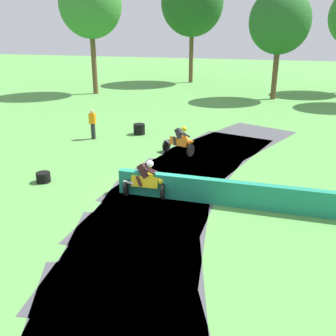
{
  "coord_description": "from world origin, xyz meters",
  "views": [
    {
      "loc": [
        3.59,
        -12.71,
        6.0
      ],
      "look_at": [
        0.04,
        0.64,
        0.9
      ],
      "focal_mm": 42.01,
      "sensor_mm": 36.0,
      "label": 1
    }
  ],
  "objects": [
    {
      "name": "tree_far_left",
      "position": [
        3.63,
        21.56,
        6.12
      ],
      "size": [
        4.84,
        4.84,
        8.69
      ],
      "color": "brown",
      "rests_on": "ground"
    },
    {
      "name": "track_asphalt",
      "position": [
        0.7,
        -0.02,
        0.0
      ],
      "size": [
        7.45,
        24.74,
        0.01
      ],
      "color": "#47474C",
      "rests_on": "ground"
    },
    {
      "name": "motorcycle_lead_orange",
      "position": [
        -0.53,
        5.19,
        0.63
      ],
      "size": [
        1.74,
        1.22,
        1.42
      ],
      "color": "black",
      "rests_on": "ground"
    },
    {
      "name": "tire_stack_near",
      "position": [
        -3.63,
        8.02,
        0.3
      ],
      "size": [
        0.65,
        0.65,
        0.6
      ],
      "color": "black",
      "rests_on": "ground"
    },
    {
      "name": "ground_plane",
      "position": [
        0.0,
        0.0,
        0.0
      ],
      "size": [
        120.0,
        120.0,
        0.0
      ],
      "primitive_type": "plane",
      "color": "#569947"
    },
    {
      "name": "motorcycle_chase_yellow",
      "position": [
        -0.55,
        -0.1,
        0.65
      ],
      "size": [
        1.68,
        0.8,
        1.43
      ],
      "color": "black",
      "rests_on": "ground"
    },
    {
      "name": "tree_behind_barrier",
      "position": [
        -11.96,
        20.24,
        7.46
      ],
      "size": [
        5.29,
        5.29,
        10.26
      ],
      "color": "brown",
      "rests_on": "ground"
    },
    {
      "name": "safety_barrier",
      "position": [
        5.22,
        -0.15,
        0.45
      ],
      "size": [
        13.76,
        0.69,
        0.9
      ],
      "primitive_type": "cube",
      "rotation": [
        0.0,
        0.0,
        4.68
      ],
      "color": "#1E8466",
      "rests_on": "ground"
    },
    {
      "name": "tire_stack_mid_a",
      "position": [
        -5.01,
        0.15,
        0.2
      ],
      "size": [
        0.56,
        0.56,
        0.4
      ],
      "color": "black",
      "rests_on": "ground"
    },
    {
      "name": "track_marshal",
      "position": [
        -5.77,
        6.46,
        0.82
      ],
      "size": [
        0.34,
        0.24,
        1.63
      ],
      "color": "#232328",
      "rests_on": "ground"
    },
    {
      "name": "tree_mid_rise",
      "position": [
        -5.11,
        29.53,
        7.94
      ],
      "size": [
        6.31,
        6.31,
        11.27
      ],
      "color": "brown",
      "rests_on": "ground"
    }
  ]
}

